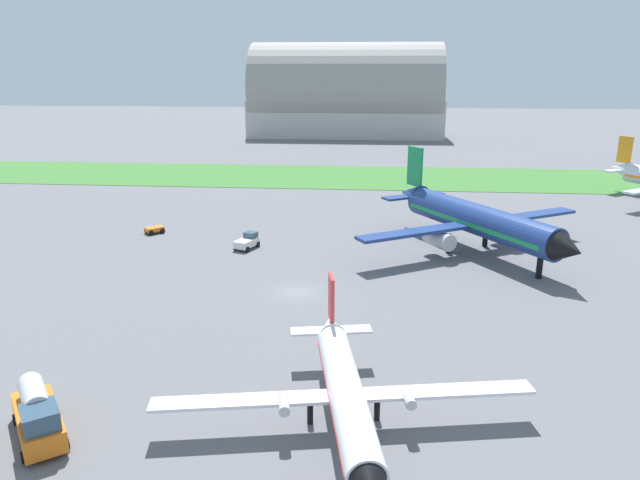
{
  "coord_description": "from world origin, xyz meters",
  "views": [
    {
      "loc": [
        7.52,
        -56.5,
        22.26
      ],
      "look_at": [
        1.56,
        9.17,
        3.0
      ],
      "focal_mm": 33.05,
      "sensor_mm": 36.0,
      "label": 1
    }
  ],
  "objects_px": {
    "airplane_foreground_turboprop": "(345,390)",
    "fuel_truck_midfield": "(38,415)",
    "airplane_midfield_jet": "(475,219)",
    "baggage_cart_by_runway": "(154,229)",
    "pushback_tug_near_gate": "(247,241)"
  },
  "relations": [
    {
      "from": "airplane_foreground_turboprop",
      "to": "fuel_truck_midfield",
      "type": "height_order",
      "value": "airplane_foreground_turboprop"
    },
    {
      "from": "airplane_foreground_turboprop",
      "to": "airplane_midfield_jet",
      "type": "bearing_deg",
      "value": 149.93
    },
    {
      "from": "airplane_foreground_turboprop",
      "to": "baggage_cart_by_runway",
      "type": "xyz_separation_m",
      "value": [
        -28.95,
        44.07,
        -2.11
      ]
    },
    {
      "from": "airplane_midfield_jet",
      "to": "pushback_tug_near_gate",
      "type": "height_order",
      "value": "airplane_midfield_jet"
    },
    {
      "from": "airplane_foreground_turboprop",
      "to": "airplane_midfield_jet",
      "type": "relative_size",
      "value": 0.83
    },
    {
      "from": "fuel_truck_midfield",
      "to": "baggage_cart_by_runway",
      "type": "distance_m",
      "value": 47.89
    },
    {
      "from": "fuel_truck_midfield",
      "to": "baggage_cart_by_runway",
      "type": "bearing_deg",
      "value": 154.84
    },
    {
      "from": "airplane_midfield_jet",
      "to": "fuel_truck_midfield",
      "type": "xyz_separation_m",
      "value": [
        -33.15,
        -42.17,
        -2.63
      ]
    },
    {
      "from": "airplane_midfield_jet",
      "to": "fuel_truck_midfield",
      "type": "height_order",
      "value": "airplane_midfield_jet"
    },
    {
      "from": "airplane_midfield_jet",
      "to": "baggage_cart_by_runway",
      "type": "xyz_separation_m",
      "value": [
        -43.1,
        4.66,
        -3.64
      ]
    },
    {
      "from": "pushback_tug_near_gate",
      "to": "baggage_cart_by_runway",
      "type": "distance_m",
      "value": 15.61
    },
    {
      "from": "fuel_truck_midfield",
      "to": "pushback_tug_near_gate",
      "type": "bearing_deg",
      "value": 136.54
    },
    {
      "from": "airplane_foreground_turboprop",
      "to": "baggage_cart_by_runway",
      "type": "height_order",
      "value": "airplane_foreground_turboprop"
    },
    {
      "from": "pushback_tug_near_gate",
      "to": "baggage_cart_by_runway",
      "type": "bearing_deg",
      "value": 89.17
    },
    {
      "from": "airplane_foreground_turboprop",
      "to": "fuel_truck_midfield",
      "type": "bearing_deg",
      "value": -92.06
    }
  ]
}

